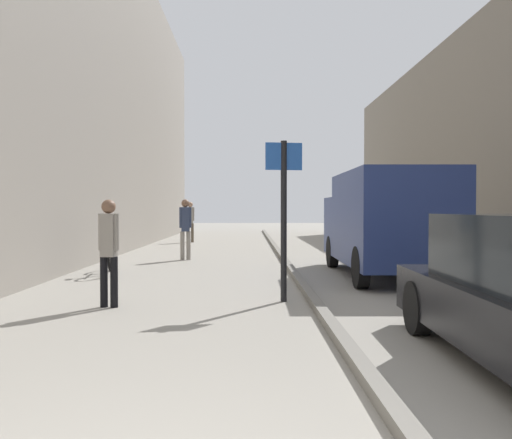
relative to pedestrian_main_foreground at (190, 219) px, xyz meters
name	(u,v)px	position (x,y,z in m)	size (l,w,h in m)	color
ground_plane	(228,264)	(2.01, -9.00, -1.04)	(80.00, 80.00, 0.00)	gray
building_facade_left	(43,57)	(-2.95, -9.00, 4.55)	(2.74, 40.00, 11.18)	gray
kerb_strip	(286,261)	(3.59, -9.00, -0.98)	(0.16, 40.00, 0.12)	slate
pedestrian_main_foreground	(190,219)	(0.00, 0.00, 0.00)	(0.35, 0.24, 1.80)	brown
pedestrian_mid_block	(185,225)	(0.73, -7.88, -0.01)	(0.35, 0.23, 1.78)	gray
pedestrian_far_crossing	(109,245)	(0.44, -15.21, -0.09)	(0.32, 0.22, 1.65)	black
delivery_van	(385,221)	(5.59, -11.70, 0.19)	(2.04, 5.17, 2.28)	navy
street_sign_post	(284,206)	(3.14, -14.75, 0.51)	(0.60, 0.11, 2.60)	black
bicycle_leaning	(107,257)	(-0.68, -11.16, -0.66)	(0.28, 1.76, 0.98)	black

